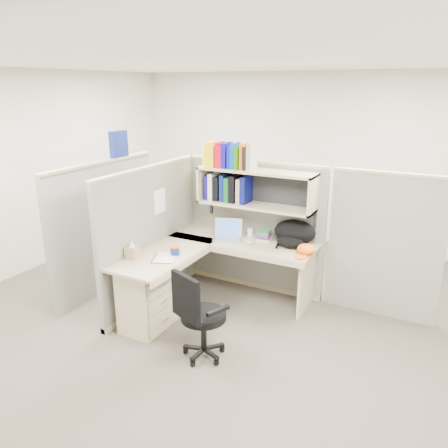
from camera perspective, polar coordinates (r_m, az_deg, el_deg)
The scene contains 14 objects.
ground at distance 5.02m, azimuth -0.57°, elevation -11.95°, with size 6.00×6.00×0.00m, color #353129.
room_shell at distance 4.45m, azimuth -0.63°, elevation 6.51°, with size 6.00×6.00×6.00m.
cubicle at distance 5.18m, azimuth -1.79°, elevation -0.01°, with size 3.79×1.84×1.95m.
desk at distance 4.79m, azimuth -6.57°, elevation -7.67°, with size 1.74×1.75×0.73m.
laptop at distance 5.17m, azimuth 0.42°, elevation -0.77°, with size 0.33×0.33×0.23m, color #BCBCC1, non-canonical shape.
backpack at distance 5.02m, azimuth 8.99°, elevation -1.24°, with size 0.49×0.37×0.29m, color black, non-canonical shape.
orange_cap at distance 4.82m, azimuth 10.71°, elevation -3.25°, with size 0.20×0.23×0.11m, color #D95F12, non-canonical shape.
snack_canister at distance 4.75m, azimuth -6.43°, elevation -3.38°, with size 0.10×0.10×0.10m.
tissue_box at distance 4.72m, azimuth -11.92°, elevation -3.23°, with size 0.12×0.12×0.19m, color tan, non-canonical shape.
mouse at distance 5.06m, azimuth 3.34°, elevation -2.40°, with size 0.10×0.06×0.04m, color #98AED7.
paper_cup at distance 5.31m, azimuth 3.43°, elevation -1.08°, with size 0.07×0.07×0.09m, color white.
book_stack at distance 5.22m, azimuth 5.28°, elevation -1.43°, with size 0.15×0.21×0.10m, color gray, non-canonical shape.
loose_paper at distance 4.69m, azimuth -7.67°, elevation -4.37°, with size 0.21×0.28×0.00m, color silver, non-canonical shape.
task_chair at distance 4.19m, azimuth -3.11°, elevation -13.44°, with size 0.52×0.49×0.90m.
Camera 1 is at (2.08, -3.83, 2.48)m, focal length 35.00 mm.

